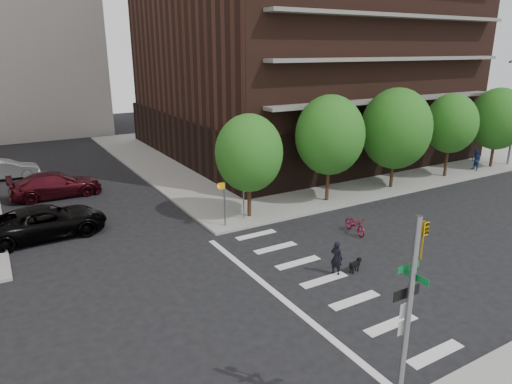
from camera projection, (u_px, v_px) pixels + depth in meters
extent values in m
plane|color=black|center=(267.00, 298.00, 18.92)|extent=(120.00, 120.00, 0.00)
cube|color=gray|center=(315.00, 146.00, 48.13)|extent=(39.00, 33.00, 0.15)
cube|color=silver|center=(435.00, 354.00, 15.44)|extent=(2.40, 0.50, 0.01)
cube|color=silver|center=(391.00, 324.00, 17.08)|extent=(2.40, 0.50, 0.01)
cube|color=silver|center=(355.00, 300.00, 18.73)|extent=(2.40, 0.50, 0.01)
cube|color=silver|center=(324.00, 280.00, 20.37)|extent=(2.40, 0.50, 0.01)
cube|color=silver|center=(298.00, 263.00, 22.01)|extent=(2.40, 0.50, 0.01)
cube|color=silver|center=(276.00, 248.00, 23.66)|extent=(2.40, 0.50, 0.01)
cube|color=silver|center=(256.00, 235.00, 25.30)|extent=(2.40, 0.50, 0.01)
cube|color=silver|center=(277.00, 295.00, 19.16)|extent=(0.30, 13.00, 0.01)
cube|color=black|center=(293.00, 127.00, 46.71)|extent=(25.50, 25.50, 4.00)
cube|color=maroon|center=(458.00, 122.00, 45.04)|extent=(1.40, 5.00, 0.20)
cylinder|color=#301E11|center=(249.00, 198.00, 27.45)|extent=(0.24, 0.24, 2.30)
sphere|color=#235B19|center=(249.00, 153.00, 26.62)|extent=(4.00, 4.00, 4.00)
cylinder|color=#301E11|center=(328.00, 181.00, 30.31)|extent=(0.24, 0.24, 2.60)
sphere|color=#235B19|center=(330.00, 135.00, 29.37)|extent=(4.50, 4.50, 4.50)
cylinder|color=#301E11|center=(392.00, 172.00, 33.26)|extent=(0.24, 0.24, 2.30)
sphere|color=#235B19|center=(396.00, 129.00, 32.31)|extent=(5.00, 5.00, 5.00)
cylinder|color=#301E11|center=(446.00, 160.00, 36.11)|extent=(0.24, 0.24, 2.60)
sphere|color=#235B19|center=(451.00, 123.00, 35.24)|extent=(4.00, 4.00, 4.00)
cylinder|color=#301E11|center=(492.00, 153.00, 39.06)|extent=(0.24, 0.24, 2.30)
sphere|color=#235B19|center=(498.00, 119.00, 38.17)|extent=(4.50, 4.50, 4.50)
cylinder|color=slate|center=(407.00, 326.00, 11.57)|extent=(0.16, 0.16, 6.00)
imported|color=gold|center=(423.00, 241.00, 11.00)|extent=(0.16, 0.20, 1.00)
cube|color=#0A5926|center=(408.00, 267.00, 11.21)|extent=(0.75, 0.02, 0.18)
cube|color=#0A5926|center=(416.00, 277.00, 11.23)|extent=(0.02, 0.75, 0.18)
cube|color=black|center=(407.00, 293.00, 11.40)|extent=(0.90, 0.02, 0.28)
cube|color=silver|center=(405.00, 310.00, 11.55)|extent=(0.32, 0.02, 0.42)
cube|color=silver|center=(403.00, 327.00, 11.70)|extent=(0.32, 0.02, 0.42)
cylinder|color=slate|center=(225.00, 204.00, 25.86)|extent=(0.10, 0.10, 2.60)
cube|color=gold|center=(221.00, 186.00, 25.44)|extent=(0.32, 0.25, 0.32)
cylinder|color=slate|center=(244.00, 201.00, 27.06)|extent=(0.08, 0.08, 2.20)
cube|color=gold|center=(245.00, 187.00, 26.67)|extent=(0.64, 0.02, 0.64)
cube|color=slate|center=(512.00, 62.00, 36.64)|extent=(0.50, 0.22, 0.15)
imported|color=black|center=(47.00, 222.00, 24.86)|extent=(3.08, 6.31, 1.73)
imported|color=#460E16|center=(56.00, 185.00, 31.58)|extent=(2.50, 6.01, 1.73)
imported|color=#AFB2B6|center=(7.00, 170.00, 35.88)|extent=(1.67, 4.70, 1.54)
imported|color=maroon|center=(355.00, 224.00, 25.43)|extent=(0.99, 2.00, 1.01)
imported|color=black|center=(336.00, 258.00, 20.70)|extent=(0.68, 0.56, 1.60)
cube|color=black|center=(355.00, 265.00, 20.99)|extent=(0.62, 0.31, 0.24)
cube|color=black|center=(359.00, 260.00, 21.16)|extent=(0.20, 0.17, 0.17)
cylinder|color=black|center=(356.00, 268.00, 21.20)|extent=(0.06, 0.06, 0.26)
cylinder|color=black|center=(352.00, 271.00, 20.94)|extent=(0.06, 0.06, 0.26)
imported|color=navy|center=(476.00, 160.00, 37.85)|extent=(0.96, 0.81, 1.74)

